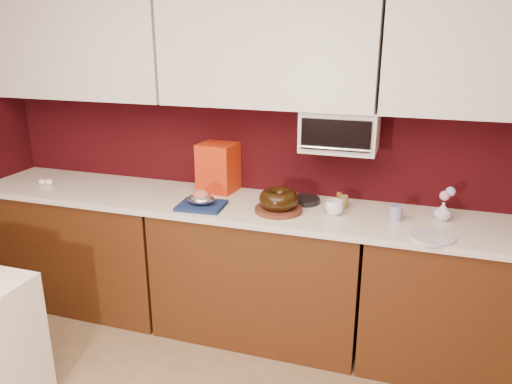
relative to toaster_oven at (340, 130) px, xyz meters
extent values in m
cube|color=#32060A|center=(-0.45, 0.15, -0.12)|extent=(4.00, 0.02, 2.50)
cube|color=#48250E|center=(-1.78, -0.17, -0.95)|extent=(1.31, 0.58, 0.86)
cube|color=#48250E|center=(-0.45, -0.17, -0.95)|extent=(1.31, 0.58, 0.86)
cube|color=#48250E|center=(0.88, -0.17, -0.95)|extent=(1.31, 0.58, 0.86)
cube|color=silver|center=(-0.45, -0.17, -0.49)|extent=(4.00, 0.62, 0.04)
cube|color=white|center=(-1.78, -0.02, 0.48)|extent=(1.31, 0.33, 0.70)
cube|color=white|center=(-0.45, -0.02, 0.48)|extent=(1.31, 0.33, 0.70)
cube|color=white|center=(0.00, 0.00, 0.00)|extent=(0.45, 0.30, 0.25)
cube|color=black|center=(0.00, -0.16, 0.00)|extent=(0.40, 0.02, 0.18)
cylinder|color=silver|center=(0.00, -0.18, -0.07)|extent=(0.42, 0.02, 0.02)
cylinder|color=#5E291C|center=(-0.31, -0.24, -0.46)|extent=(0.34, 0.34, 0.03)
torus|color=black|center=(-0.31, -0.24, -0.40)|extent=(0.26, 0.26, 0.10)
cube|color=navy|center=(-0.79, -0.31, -0.46)|extent=(0.29, 0.25, 0.02)
ellipsoid|color=silver|center=(-0.79, -0.31, -0.42)|extent=(0.19, 0.17, 0.06)
ellipsoid|color=#C7645B|center=(-0.79, -0.31, -0.40)|extent=(0.13, 0.12, 0.07)
cube|color=#AD110B|center=(-0.81, 0.04, -0.31)|extent=(0.26, 0.24, 0.33)
cylinder|color=black|center=(-0.20, -0.03, -0.46)|extent=(0.23, 0.23, 0.03)
imported|color=white|center=(0.02, -0.18, -0.42)|extent=(0.13, 0.13, 0.11)
cylinder|color=#201B97|center=(0.37, -0.17, -0.43)|extent=(0.09, 0.09, 0.09)
imported|color=silver|center=(0.63, -0.08, -0.41)|extent=(0.08, 0.08, 0.12)
sphere|color=pink|center=(0.63, -0.08, -0.33)|extent=(0.06, 0.06, 0.06)
sphere|color=#9AB6F7|center=(0.66, -0.06, -0.30)|extent=(0.06, 0.06, 0.06)
cylinder|color=silver|center=(0.57, -0.38, -0.47)|extent=(0.28, 0.28, 0.01)
cylinder|color=brown|center=(0.02, -0.03, -0.43)|extent=(0.04, 0.04, 0.09)
cylinder|color=olive|center=(0.05, -0.06, -0.43)|extent=(0.07, 0.07, 0.08)
ellipsoid|color=white|center=(-2.06, -0.22, -0.46)|extent=(0.06, 0.06, 0.04)
ellipsoid|color=white|center=(-2.00, -0.22, -0.45)|extent=(0.07, 0.06, 0.05)
camera|label=1|loc=(0.44, -2.97, 0.58)|focal=35.00mm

